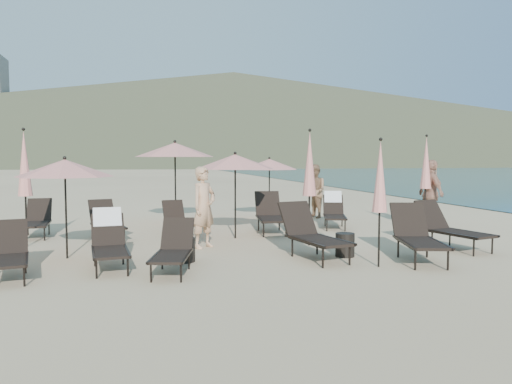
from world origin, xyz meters
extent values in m
plane|color=#D6BA8C|center=(0.00, 0.00, 0.00)|extent=(800.00, 800.00, 0.00)
cone|color=brown|center=(60.00, 300.00, 27.50)|extent=(690.00, 690.00, 55.00)
cone|color=brown|center=(190.00, 330.00, 16.00)|extent=(280.00, 280.00, 32.00)
cube|color=beige|center=(-45.00, 310.00, 19.00)|extent=(18.00, 16.00, 38.00)
cube|color=black|center=(-4.95, -0.26, 0.33)|extent=(0.77, 1.21, 0.05)
cube|color=black|center=(-5.08, 0.49, 0.61)|extent=(0.65, 0.52, 0.58)
cylinder|color=black|center=(-4.63, -0.68, 0.16)|extent=(0.03, 0.03, 0.32)
cylinder|color=black|center=(-4.80, 0.28, 0.16)|extent=(0.03, 0.03, 0.32)
cube|color=black|center=(-4.68, -0.16, 0.34)|extent=(0.25, 1.26, 0.04)
cube|color=black|center=(-3.38, 0.08, 0.34)|extent=(0.70, 1.21, 0.05)
cube|color=black|center=(-3.45, 0.85, 0.62)|extent=(0.63, 0.49, 0.60)
cylinder|color=black|center=(-3.59, -0.43, 0.16)|extent=(0.03, 0.03, 0.33)
cylinder|color=black|center=(-3.68, 0.56, 0.16)|extent=(0.03, 0.03, 0.33)
cylinder|color=black|center=(-3.09, -0.38, 0.16)|extent=(0.03, 0.03, 0.33)
cylinder|color=black|center=(-3.18, 0.61, 0.16)|extent=(0.03, 0.03, 0.33)
cube|color=black|center=(-3.67, 0.10, 0.35)|extent=(0.16, 1.30, 0.04)
cube|color=black|center=(-3.10, 0.15, 0.35)|extent=(0.16, 1.30, 0.04)
cube|color=silver|center=(-3.46, 0.99, 0.85)|extent=(0.54, 0.32, 0.36)
cube|color=black|center=(-2.38, -0.51, 0.32)|extent=(0.82, 1.21, 0.05)
cube|color=black|center=(-2.20, 0.21, 0.59)|extent=(0.65, 0.54, 0.57)
cylinder|color=black|center=(-2.73, -0.90, 0.16)|extent=(0.03, 0.03, 0.31)
cylinder|color=black|center=(-2.49, 0.02, 0.16)|extent=(0.03, 0.03, 0.31)
cylinder|color=black|center=(-2.26, -1.01, 0.16)|extent=(0.03, 0.03, 0.31)
cylinder|color=black|center=(-2.03, -0.10, 0.16)|extent=(0.03, 0.03, 0.31)
cube|color=black|center=(-2.64, -0.40, 0.33)|extent=(0.34, 1.21, 0.04)
cube|color=black|center=(-2.10, -0.53, 0.33)|extent=(0.34, 1.21, 0.04)
cube|color=black|center=(0.50, 0.01, 0.39)|extent=(0.92, 1.44, 0.06)
cube|color=black|center=(0.34, 0.89, 0.72)|extent=(0.77, 0.62, 0.69)
cylinder|color=black|center=(0.32, -0.59, 0.19)|extent=(0.04, 0.04, 0.38)
cylinder|color=black|center=(0.11, 0.53, 0.19)|extent=(0.04, 0.04, 0.38)
cylinder|color=black|center=(0.88, -0.49, 0.19)|extent=(0.04, 0.04, 0.38)
cylinder|color=black|center=(0.68, 0.64, 0.19)|extent=(0.04, 0.04, 0.38)
cube|color=black|center=(0.16, 0.00, 0.40)|extent=(0.31, 1.49, 0.04)
cube|color=black|center=(0.82, 0.12, 0.40)|extent=(0.31, 1.49, 0.04)
cube|color=black|center=(2.26, -0.69, 0.39)|extent=(1.01, 1.46, 0.06)
cube|color=black|center=(2.49, 0.17, 0.71)|extent=(0.79, 0.66, 0.68)
cylinder|color=black|center=(1.84, -1.15, 0.19)|extent=(0.04, 0.04, 0.37)
cylinder|color=black|center=(2.13, -0.05, 0.19)|extent=(0.04, 0.04, 0.37)
cylinder|color=black|center=(2.39, -1.29, 0.19)|extent=(0.04, 0.04, 0.37)
cylinder|color=black|center=(2.69, -0.20, 0.19)|extent=(0.04, 0.04, 0.37)
cube|color=black|center=(1.95, -0.55, 0.40)|extent=(0.43, 1.45, 0.04)
cube|color=black|center=(2.59, -0.72, 0.40)|extent=(0.43, 1.45, 0.04)
cube|color=black|center=(3.81, 0.24, 0.37)|extent=(0.93, 1.39, 0.05)
cube|color=black|center=(3.61, 1.07, 0.68)|extent=(0.75, 0.62, 0.66)
cylinder|color=black|center=(3.66, -0.34, 0.18)|extent=(0.04, 0.04, 0.36)
cylinder|color=black|center=(3.41, 0.73, 0.18)|extent=(0.04, 0.04, 0.36)
cylinder|color=black|center=(4.19, -0.21, 0.18)|extent=(0.04, 0.04, 0.36)
cylinder|color=black|center=(3.95, 0.85, 0.18)|extent=(0.04, 0.04, 0.36)
cube|color=black|center=(3.48, 0.22, 0.38)|extent=(0.36, 1.40, 0.04)
cube|color=black|center=(4.10, 0.37, 0.38)|extent=(0.36, 1.40, 0.04)
cube|color=black|center=(-5.32, 4.26, 0.34)|extent=(0.65, 1.18, 0.05)
cube|color=black|center=(-5.35, 5.03, 0.62)|extent=(0.61, 0.46, 0.59)
cylinder|color=black|center=(-5.54, 3.77, 0.16)|extent=(0.03, 0.03, 0.33)
cylinder|color=black|center=(-5.59, 4.76, 0.16)|extent=(0.03, 0.03, 0.33)
cylinder|color=black|center=(-5.04, 3.79, 0.16)|extent=(0.03, 0.03, 0.33)
cylinder|color=black|center=(-5.09, 4.78, 0.16)|extent=(0.03, 0.03, 0.33)
cube|color=black|center=(-5.61, 4.30, 0.35)|extent=(0.10, 1.29, 0.04)
cube|color=black|center=(-5.03, 4.32, 0.35)|extent=(0.10, 1.29, 0.04)
cube|color=black|center=(-3.55, 3.44, 0.34)|extent=(0.87, 1.27, 0.05)
cube|color=black|center=(-3.74, 4.20, 0.62)|extent=(0.69, 0.57, 0.60)
cylinder|color=black|center=(-3.67, 2.91, 0.16)|extent=(0.03, 0.03, 0.33)
cylinder|color=black|center=(-3.92, 3.88, 0.16)|extent=(0.03, 0.03, 0.33)
cylinder|color=black|center=(-3.19, 3.03, 0.16)|extent=(0.03, 0.03, 0.33)
cylinder|color=black|center=(-3.43, 4.00, 0.16)|extent=(0.03, 0.03, 0.33)
cube|color=black|center=(-3.84, 3.42, 0.35)|extent=(0.36, 1.28, 0.04)
cube|color=black|center=(-3.28, 3.56, 0.35)|extent=(0.36, 1.28, 0.04)
cube|color=black|center=(-1.86, 3.71, 0.31)|extent=(0.66, 1.12, 0.04)
cube|color=black|center=(-1.94, 4.42, 0.57)|extent=(0.59, 0.46, 0.55)
cylinder|color=black|center=(-2.04, 3.24, 0.15)|extent=(0.03, 0.03, 0.30)
cylinder|color=black|center=(-2.14, 4.15, 0.15)|extent=(0.03, 0.03, 0.30)
cylinder|color=black|center=(-1.58, 3.29, 0.15)|extent=(0.03, 0.03, 0.30)
cylinder|color=black|center=(-1.68, 4.20, 0.15)|extent=(0.03, 0.03, 0.30)
cube|color=black|center=(-2.13, 3.72, 0.32)|extent=(0.16, 1.20, 0.04)
cube|color=black|center=(-1.60, 3.78, 0.32)|extent=(0.16, 1.20, 0.04)
cube|color=black|center=(0.53, 3.53, 0.38)|extent=(0.85, 1.39, 0.05)
cube|color=black|center=(0.65, 4.40, 0.71)|extent=(0.74, 0.59, 0.68)
cylinder|color=black|center=(0.18, 3.02, 0.19)|extent=(0.04, 0.04, 0.37)
cylinder|color=black|center=(0.33, 4.14, 0.19)|extent=(0.04, 0.04, 0.37)
cylinder|color=black|center=(0.74, 2.94, 0.19)|extent=(0.04, 0.04, 0.37)
cylinder|color=black|center=(0.89, 4.06, 0.19)|extent=(0.04, 0.04, 0.37)
cube|color=black|center=(0.22, 3.63, 0.39)|extent=(0.25, 1.47, 0.04)
cube|color=black|center=(0.86, 3.53, 0.39)|extent=(0.25, 1.47, 0.04)
cube|color=black|center=(2.48, 3.95, 0.33)|extent=(0.91, 1.25, 0.05)
cube|color=black|center=(2.72, 4.66, 0.60)|extent=(0.68, 0.59, 0.58)
cylinder|color=black|center=(2.09, 3.59, 0.16)|extent=(0.03, 0.03, 0.32)
cylinder|color=black|center=(2.41, 4.50, 0.16)|extent=(0.03, 0.03, 0.32)
cylinder|color=black|center=(2.55, 3.43, 0.16)|extent=(0.03, 0.03, 0.32)
cylinder|color=black|center=(2.87, 4.34, 0.16)|extent=(0.03, 0.03, 0.32)
cube|color=black|center=(2.23, 4.08, 0.34)|extent=(0.45, 1.20, 0.04)
cube|color=black|center=(2.76, 3.90, 0.34)|extent=(0.45, 1.20, 0.04)
cube|color=silver|center=(2.77, 4.79, 0.82)|extent=(0.56, 0.41, 0.35)
cylinder|color=black|center=(-4.26, 1.44, 0.94)|extent=(0.04, 0.04, 1.87)
cone|color=tan|center=(-4.26, 1.44, 1.78)|extent=(1.87, 1.87, 0.34)
sphere|color=black|center=(-4.26, 1.44, 1.98)|extent=(0.07, 0.07, 0.07)
cylinder|color=black|center=(-0.54, 3.03, 0.99)|extent=(0.04, 0.04, 1.98)
cone|color=tan|center=(-0.54, 3.03, 1.88)|extent=(1.98, 1.98, 0.36)
sphere|color=black|center=(-0.54, 3.03, 2.09)|extent=(0.08, 0.08, 0.08)
cylinder|color=black|center=(-1.74, 6.06, 1.16)|extent=(0.05, 0.05, 2.32)
cone|color=tan|center=(-1.74, 6.06, 2.21)|extent=(2.32, 2.32, 0.42)
sphere|color=black|center=(-1.74, 6.06, 2.46)|extent=(0.09, 0.09, 0.09)
cylinder|color=black|center=(1.27, 6.42, 0.93)|extent=(0.04, 0.04, 1.86)
cone|color=tan|center=(1.27, 6.42, 1.77)|extent=(1.86, 1.86, 0.34)
sphere|color=black|center=(1.27, 6.42, 1.96)|extent=(0.07, 0.07, 0.07)
cylinder|color=black|center=(1.34, -0.75, 0.50)|extent=(0.04, 0.04, 1.01)
cone|color=tan|center=(1.34, -0.75, 1.65)|extent=(0.27, 0.27, 1.28)
sphere|color=black|center=(1.34, -0.75, 2.31)|extent=(0.06, 0.06, 0.06)
cylinder|color=black|center=(4.91, 3.36, 0.56)|extent=(0.04, 0.04, 1.12)
cone|color=tan|center=(4.91, 3.36, 1.84)|extent=(0.31, 0.31, 1.43)
sphere|color=black|center=(4.91, 3.36, 2.59)|extent=(0.07, 0.07, 0.07)
cylinder|color=black|center=(-5.29, 3.05, 0.57)|extent=(0.04, 0.04, 1.13)
cone|color=tan|center=(-5.29, 3.05, 1.85)|extent=(0.31, 0.31, 1.44)
sphere|color=black|center=(-5.29, 3.05, 2.61)|extent=(0.07, 0.07, 0.07)
cylinder|color=black|center=(0.88, 1.66, 0.56)|extent=(0.04, 0.04, 1.13)
cone|color=tan|center=(0.88, 1.66, 1.85)|extent=(0.31, 0.31, 1.44)
sphere|color=black|center=(0.88, 1.66, 2.60)|extent=(0.07, 0.07, 0.07)
cylinder|color=black|center=(-2.06, 0.58, 0.23)|extent=(0.44, 0.44, 0.46)
cylinder|color=black|center=(1.14, 0.28, 0.24)|extent=(0.38, 0.38, 0.47)
imported|color=tan|center=(-1.47, 1.95, 0.90)|extent=(0.78, 0.75, 1.79)
imported|color=#8C6748|center=(2.83, 6.49, 0.88)|extent=(0.82, 0.97, 1.76)
imported|color=tan|center=(5.20, 3.51, 0.96)|extent=(0.51, 1.14, 1.92)
camera|label=1|loc=(-3.00, -8.89, 1.99)|focal=35.00mm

